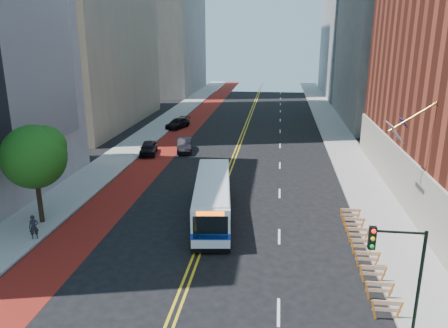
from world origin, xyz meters
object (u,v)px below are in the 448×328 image
at_px(street_tree, 35,154).
at_px(car_b, 185,145).
at_px(traffic_signal, 399,263).
at_px(pedestrian, 34,227).
at_px(car_a, 148,148).
at_px(transit_bus, 213,198).
at_px(car_c, 178,123).

bearing_deg(street_tree, car_b, 74.57).
bearing_deg(traffic_signal, street_tree, 155.18).
height_order(traffic_signal, pedestrian, traffic_signal).
xyz_separation_m(car_a, pedestrian, (-1.10, -20.94, 0.21)).
xyz_separation_m(traffic_signal, transit_bus, (-9.27, 11.87, -2.19)).
xyz_separation_m(car_b, pedestrian, (-4.71, -22.65, 0.19)).
bearing_deg(pedestrian, street_tree, 82.22).
relative_size(traffic_signal, car_b, 1.14).
bearing_deg(car_a, car_b, 15.61).
distance_m(car_c, pedestrian, 34.89).
bearing_deg(car_b, street_tree, -116.33).
bearing_deg(street_tree, traffic_signal, -24.82).
distance_m(car_b, pedestrian, 23.14).
height_order(street_tree, pedestrian, street_tree).
xyz_separation_m(transit_bus, car_c, (-9.45, 30.03, -0.87)).
distance_m(car_b, car_c, 12.74).
bearing_deg(pedestrian, traffic_signal, -45.75).
relative_size(street_tree, pedestrian, 4.33).
bearing_deg(car_c, car_a, -72.00).
height_order(car_b, pedestrian, pedestrian).
height_order(traffic_signal, car_a, traffic_signal).
height_order(street_tree, car_c, street_tree).
distance_m(traffic_signal, car_c, 45.99).
height_order(car_a, car_c, car_a).
bearing_deg(street_tree, transit_bus, 11.50).
distance_m(car_a, car_c, 13.93).
bearing_deg(pedestrian, transit_bus, -1.54).
bearing_deg(car_a, transit_bus, -69.33).
bearing_deg(car_b, car_a, -165.57).
bearing_deg(street_tree, pedestrian, -71.55).
bearing_deg(car_a, traffic_signal, -65.94).
bearing_deg(car_c, street_tree, -75.44).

